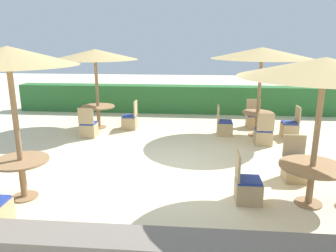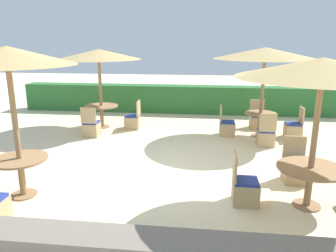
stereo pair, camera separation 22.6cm
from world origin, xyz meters
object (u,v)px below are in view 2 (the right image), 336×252
(patio_chair_back_left_east, at_px, (133,121))
(round_table_back_left, at_px, (102,110))
(round_table_back_right, at_px, (260,119))
(parasol_back_left, at_px, (99,55))
(parasol_front_right, at_px, (323,68))
(patio_chair_back_right_east, at_px, (293,129))
(patio_chair_back_left_south, at_px, (91,128))
(patio_chair_front_right_north, at_px, (295,170))
(round_table_front_left, at_px, (21,167))
(patio_chair_back_right_north, at_px, (257,121))
(patio_chair_back_right_west, at_px, (227,127))
(patio_chair_back_right_south, at_px, (266,136))
(patio_chair_front_right_west, at_px, (244,189))
(round_table_front_right, at_px, (310,175))
(parasol_back_right, at_px, (265,53))
(parasol_front_left, at_px, (7,57))

(patio_chair_back_left_east, bearing_deg, round_table_back_left, 88.05)
(round_table_back_left, xyz_separation_m, round_table_back_right, (5.07, -0.46, -0.04))
(parasol_back_left, relative_size, parasol_front_right, 0.97)
(parasol_back_left, distance_m, patio_chair_back_right_east, 6.44)
(patio_chair_back_left_south, bearing_deg, patio_chair_front_right_north, -26.79)
(round_table_front_left, distance_m, patio_chair_back_right_east, 7.50)
(patio_chair_back_right_north, bearing_deg, patio_chair_back_left_south, 16.51)
(parasol_back_left, bearing_deg, patio_chair_back_right_west, -6.79)
(parasol_back_left, relative_size, round_table_back_right, 2.87)
(round_table_back_left, distance_m, patio_chair_back_right_south, 5.29)
(round_table_front_left, xyz_separation_m, patio_chair_back_left_east, (1.01, 4.93, -0.32))
(patio_chair_front_right_west, bearing_deg, patio_chair_back_right_south, 164.81)
(patio_chair_front_right_west, xyz_separation_m, patio_chair_back_right_north, (0.95, 5.24, 0.00))
(patio_chair_front_right_north, bearing_deg, round_table_back_right, -86.02)
(patio_chair_back_right_west, bearing_deg, round_table_front_right, 15.48)
(patio_chair_back_left_south, bearing_deg, round_table_front_right, -35.21)
(parasol_front_right, xyz_separation_m, patio_chair_front_right_north, (0.03, 1.04, -2.16))
(patio_chair_back_right_north, height_order, patio_chair_back_right_east, same)
(parasol_front_right, xyz_separation_m, patio_chair_back_right_east, (0.79, 4.28, -2.16))
(patio_chair_back_left_east, relative_size, round_table_back_right, 0.99)
(parasol_front_right, distance_m, patio_chair_back_right_east, 4.86)
(round_table_front_right, relative_size, patio_chair_back_right_north, 1.23)
(round_table_front_left, bearing_deg, parasol_front_right, 2.28)
(round_table_back_left, height_order, patio_chair_back_right_north, patio_chair_back_right_north)
(parasol_back_right, distance_m, patio_chair_back_right_south, 2.38)
(round_table_back_left, bearing_deg, round_table_front_left, -89.39)
(parasol_back_left, relative_size, patio_chair_back_right_west, 2.91)
(patio_chair_front_right_west, distance_m, parasol_back_right, 4.93)
(round_table_front_left, xyz_separation_m, patio_chair_back_right_east, (6.01, 4.48, -0.32))
(round_table_front_right, height_order, round_table_back_right, round_table_front_right)
(round_table_front_left, xyz_separation_m, round_table_back_right, (5.02, 4.52, -0.03))
(patio_chair_front_right_north, bearing_deg, patio_chair_back_right_north, -87.63)
(parasol_back_left, bearing_deg, round_table_back_left, -63.43)
(parasol_front_left, xyz_separation_m, patio_chair_front_right_west, (4.12, 0.20, -2.33))
(round_table_back_left, xyz_separation_m, round_table_front_right, (5.27, -4.76, 0.01))
(patio_chair_back_left_east, distance_m, patio_chair_back_right_west, 3.06)
(patio_chair_front_right_north, height_order, parasol_back_right, parasol_back_right)
(parasol_front_right, distance_m, patio_chair_front_right_west, 2.43)
(round_table_front_left, distance_m, parasol_front_right, 5.54)
(round_table_back_left, bearing_deg, patio_chair_back_left_south, -89.95)
(round_table_front_left, distance_m, patio_chair_front_right_west, 4.14)
(patio_chair_back_right_north, xyz_separation_m, patio_chair_back_right_west, (-1.04, -0.96, 0.00))
(patio_chair_front_right_north, distance_m, patio_chair_back_right_west, 3.46)
(round_table_back_left, relative_size, patio_chair_back_left_east, 1.18)
(parasol_back_right, bearing_deg, round_table_front_left, -138.04)
(parasol_back_left, xyz_separation_m, patio_chair_back_right_north, (5.13, 0.47, -2.13))
(patio_chair_back_right_north, relative_size, patio_chair_back_right_south, 1.00)
(patio_chair_back_right_east, bearing_deg, round_table_front_right, 169.55)
(parasol_back_right, bearing_deg, round_table_back_left, 174.87)
(round_table_front_left, relative_size, patio_chair_back_right_south, 1.08)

